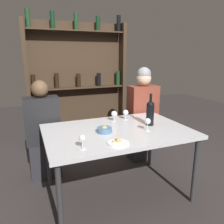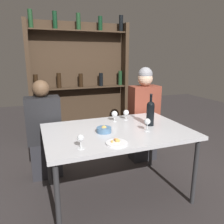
# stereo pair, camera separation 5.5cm
# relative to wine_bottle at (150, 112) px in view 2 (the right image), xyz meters

# --- Properties ---
(ground_plane) EXTENTS (10.00, 10.00, 0.00)m
(ground_plane) POSITION_rel_wine_bottle_xyz_m (-0.39, -0.01, -0.88)
(ground_plane) COLOR #332D2D
(dining_table) EXTENTS (1.45, 0.96, 0.73)m
(dining_table) POSITION_rel_wine_bottle_xyz_m (-0.39, -0.01, -0.20)
(dining_table) COLOR silver
(dining_table) RESTS_ON ground_plane
(wine_rack_wall) EXTENTS (1.64, 0.21, 2.10)m
(wine_rack_wall) POSITION_rel_wine_bottle_xyz_m (-0.39, 1.66, 0.19)
(wine_rack_wall) COLOR #38281C
(wine_rack_wall) RESTS_ON ground_plane
(wine_bottle) EXTENTS (0.08, 0.08, 0.34)m
(wine_bottle) POSITION_rel_wine_bottle_xyz_m (0.00, 0.00, 0.00)
(wine_bottle) COLOR black
(wine_bottle) RESTS_ON dining_table
(wine_glass_0) EXTENTS (0.06, 0.06, 0.13)m
(wine_glass_0) POSITION_rel_wine_bottle_xyz_m (-0.12, -0.15, -0.05)
(wine_glass_0) COLOR silver
(wine_glass_0) RESTS_ON dining_table
(wine_glass_1) EXTENTS (0.07, 0.07, 0.12)m
(wine_glass_1) POSITION_rel_wine_bottle_xyz_m (-0.15, 0.29, -0.07)
(wine_glass_1) COLOR silver
(wine_glass_1) RESTS_ON dining_table
(wine_glass_2) EXTENTS (0.06, 0.06, 0.12)m
(wine_glass_2) POSITION_rel_wine_bottle_xyz_m (-0.83, -0.34, -0.06)
(wine_glass_2) COLOR silver
(wine_glass_2) RESTS_ON dining_table
(wine_glass_3) EXTENTS (0.07, 0.07, 0.12)m
(wine_glass_3) POSITION_rel_wine_bottle_xyz_m (-0.30, 0.27, -0.06)
(wine_glass_3) COLOR silver
(wine_glass_3) RESTS_ON dining_table
(food_plate_0) EXTENTS (0.19, 0.19, 0.04)m
(food_plate_0) POSITION_rel_wine_bottle_xyz_m (-0.52, -0.34, -0.14)
(food_plate_0) COLOR white
(food_plate_0) RESTS_ON dining_table
(snack_bowl) EXTENTS (0.15, 0.15, 0.07)m
(snack_bowl) POSITION_rel_wine_bottle_xyz_m (-0.53, -0.04, -0.12)
(snack_bowl) COLOR #4C7299
(snack_bowl) RESTS_ON dining_table
(seated_person_left) EXTENTS (0.39, 0.22, 1.20)m
(seated_person_left) POSITION_rel_wine_bottle_xyz_m (-1.06, 0.64, -0.32)
(seated_person_left) COLOR #26262B
(seated_person_left) RESTS_ON ground_plane
(seated_person_right) EXTENTS (0.40, 0.22, 1.32)m
(seated_person_right) POSITION_rel_wine_bottle_xyz_m (0.28, 0.64, -0.24)
(seated_person_right) COLOR #26262B
(seated_person_right) RESTS_ON ground_plane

